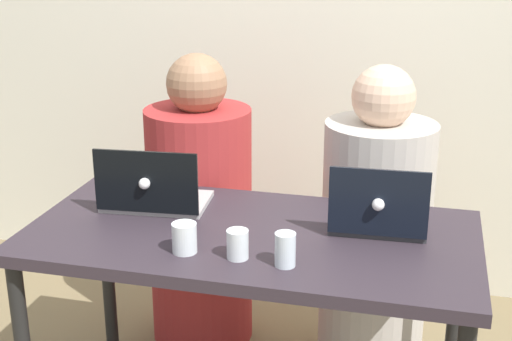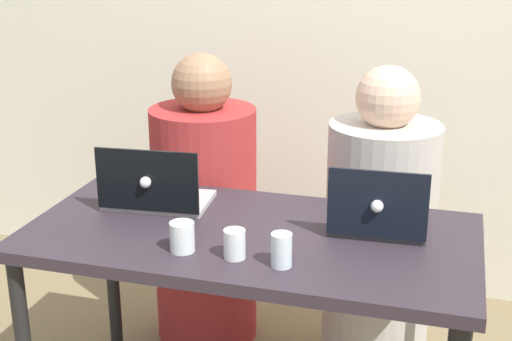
% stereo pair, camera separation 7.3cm
% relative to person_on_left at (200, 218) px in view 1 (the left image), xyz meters
% --- Properties ---
extents(back_wall, '(4.50, 0.10, 2.32)m').
position_rel_person_on_left_xyz_m(back_wall, '(0.36, 0.69, 0.62)').
color(back_wall, silver).
rests_on(back_wall, ground).
extents(desk, '(1.43, 0.71, 0.75)m').
position_rel_person_on_left_xyz_m(desk, '(0.36, -0.55, 0.14)').
color(desk, '#302730').
rests_on(desk, ground).
extents(person_on_left, '(0.46, 0.46, 1.21)m').
position_rel_person_on_left_xyz_m(person_on_left, '(0.00, 0.00, 0.00)').
color(person_on_left, '#A52C2C').
rests_on(person_on_left, ground).
extents(person_on_right, '(0.46, 0.46, 1.20)m').
position_rel_person_on_left_xyz_m(person_on_right, '(0.71, 0.00, -0.01)').
color(person_on_right, '#BCB4AA').
rests_on(person_on_right, ground).
extents(laptop_back_left, '(0.37, 0.28, 0.23)m').
position_rel_person_on_left_xyz_m(laptop_back_left, '(-0.01, -0.44, 0.26)').
color(laptop_back_left, '#B6B5B4').
rests_on(laptop_back_left, desk).
extents(laptop_back_right, '(0.31, 0.28, 0.23)m').
position_rel_person_on_left_xyz_m(laptop_back_right, '(0.74, -0.45, 0.26)').
color(laptop_back_right, '#393A3E').
rests_on(laptop_back_right, desk).
extents(water_glass_right, '(0.06, 0.06, 0.10)m').
position_rel_person_on_left_xyz_m(water_glass_right, '(0.51, -0.76, 0.26)').
color(water_glass_right, silver).
rests_on(water_glass_right, desk).
extents(water_glass_center, '(0.06, 0.06, 0.09)m').
position_rel_person_on_left_xyz_m(water_glass_center, '(0.37, -0.74, 0.25)').
color(water_glass_center, white).
rests_on(water_glass_center, desk).
extents(water_glass_left, '(0.07, 0.07, 0.09)m').
position_rel_person_on_left_xyz_m(water_glass_left, '(0.20, -0.74, 0.25)').
color(water_glass_left, white).
rests_on(water_glass_left, desk).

